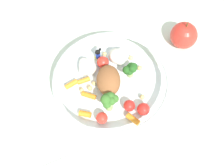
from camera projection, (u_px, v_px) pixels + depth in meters
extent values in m
plane|color=silver|center=(109.00, 87.00, 0.72)|extent=(2.40, 2.40, 0.00)
cylinder|color=white|center=(112.00, 89.00, 0.72)|extent=(0.24, 0.24, 0.01)
torus|color=white|center=(112.00, 80.00, 0.68)|extent=(0.26, 0.26, 0.01)
ellipsoid|color=brown|center=(110.00, 81.00, 0.70)|extent=(0.07, 0.08, 0.05)
cylinder|color=#8EB766|center=(130.00, 73.00, 0.72)|extent=(0.01, 0.01, 0.02)
sphere|color=#23561E|center=(127.00, 70.00, 0.70)|extent=(0.02, 0.02, 0.02)
sphere|color=#23561E|center=(130.00, 72.00, 0.70)|extent=(0.02, 0.02, 0.02)
sphere|color=#23561E|center=(133.00, 69.00, 0.70)|extent=(0.02, 0.02, 0.02)
sphere|color=#23561E|center=(133.00, 67.00, 0.70)|extent=(0.02, 0.02, 0.02)
sphere|color=#23561E|center=(131.00, 67.00, 0.71)|extent=(0.02, 0.02, 0.02)
sphere|color=#23561E|center=(129.00, 67.00, 0.71)|extent=(0.01, 0.01, 0.01)
cylinder|color=#8EB766|center=(109.00, 105.00, 0.68)|extent=(0.02, 0.02, 0.03)
sphere|color=#386B28|center=(106.00, 100.00, 0.65)|extent=(0.02, 0.02, 0.02)
sphere|color=#386B28|center=(107.00, 104.00, 0.65)|extent=(0.02, 0.02, 0.02)
sphere|color=#386B28|center=(112.00, 101.00, 0.65)|extent=(0.02, 0.02, 0.02)
sphere|color=#386B28|center=(113.00, 99.00, 0.66)|extent=(0.02, 0.02, 0.02)
sphere|color=#386B28|center=(110.00, 98.00, 0.66)|extent=(0.02, 0.02, 0.02)
sphere|color=#386B28|center=(107.00, 98.00, 0.66)|extent=(0.02, 0.02, 0.02)
sphere|color=white|center=(85.00, 66.00, 0.73)|extent=(0.03, 0.03, 0.03)
sphere|color=white|center=(84.00, 70.00, 0.72)|extent=(0.02, 0.02, 0.02)
sphere|color=white|center=(90.00, 68.00, 0.73)|extent=(0.03, 0.03, 0.03)
sphere|color=white|center=(87.00, 63.00, 0.73)|extent=(0.02, 0.02, 0.02)
sphere|color=white|center=(84.00, 62.00, 0.73)|extent=(0.02, 0.02, 0.02)
sphere|color=white|center=(115.00, 56.00, 0.73)|extent=(0.02, 0.02, 0.02)
sphere|color=white|center=(117.00, 56.00, 0.73)|extent=(0.03, 0.03, 0.03)
sphere|color=white|center=(120.00, 59.00, 0.73)|extent=(0.03, 0.03, 0.03)
sphere|color=white|center=(121.00, 55.00, 0.74)|extent=(0.03, 0.03, 0.03)
sphere|color=white|center=(117.00, 58.00, 0.74)|extent=(0.03, 0.03, 0.03)
sphere|color=white|center=(115.00, 55.00, 0.74)|extent=(0.03, 0.03, 0.03)
cube|color=yellow|center=(98.00, 58.00, 0.75)|extent=(0.02, 0.02, 0.00)
cylinder|color=#1933B2|center=(98.00, 55.00, 0.74)|extent=(0.02, 0.02, 0.02)
sphere|color=black|center=(98.00, 52.00, 0.73)|extent=(0.01, 0.01, 0.01)
sphere|color=black|center=(99.00, 50.00, 0.73)|extent=(0.01, 0.01, 0.01)
sphere|color=black|center=(96.00, 53.00, 0.73)|extent=(0.01, 0.01, 0.01)
cylinder|color=orange|center=(133.00, 119.00, 0.67)|extent=(0.03, 0.03, 0.01)
cylinder|color=orange|center=(89.00, 95.00, 0.70)|extent=(0.03, 0.03, 0.01)
cylinder|color=orange|center=(84.00, 81.00, 0.72)|extent=(0.03, 0.01, 0.01)
cylinder|color=orange|center=(71.00, 84.00, 0.71)|extent=(0.03, 0.02, 0.01)
cylinder|color=orange|center=(85.00, 114.00, 0.68)|extent=(0.03, 0.02, 0.01)
sphere|color=red|center=(101.00, 63.00, 0.73)|extent=(0.03, 0.03, 0.03)
sphere|color=red|center=(102.00, 118.00, 0.66)|extent=(0.02, 0.02, 0.02)
sphere|color=red|center=(143.00, 109.00, 0.67)|extent=(0.03, 0.03, 0.03)
sphere|color=red|center=(129.00, 106.00, 0.68)|extent=(0.03, 0.03, 0.03)
sphere|color=tan|center=(104.00, 54.00, 0.75)|extent=(0.01, 0.01, 0.01)
sphere|color=#D1B775|center=(124.00, 51.00, 0.76)|extent=(0.01, 0.01, 0.01)
sphere|color=tan|center=(142.00, 97.00, 0.70)|extent=(0.01, 0.01, 0.01)
sphere|color=#D1B775|center=(131.00, 58.00, 0.75)|extent=(0.01, 0.01, 0.01)
sphere|color=tan|center=(94.00, 83.00, 0.71)|extent=(0.01, 0.01, 0.01)
sphere|color=tan|center=(90.00, 89.00, 0.71)|extent=(0.01, 0.01, 0.01)
sphere|color=tan|center=(140.00, 68.00, 0.73)|extent=(0.01, 0.01, 0.01)
sphere|color=tan|center=(82.00, 90.00, 0.71)|extent=(0.01, 0.01, 0.01)
sphere|color=red|center=(184.00, 35.00, 0.76)|extent=(0.06, 0.06, 0.06)
cylinder|color=brown|center=(187.00, 25.00, 0.72)|extent=(0.00, 0.00, 0.01)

